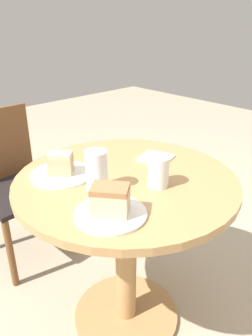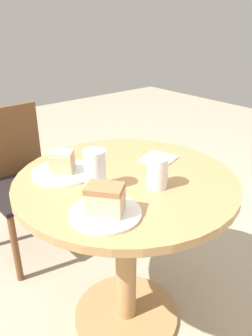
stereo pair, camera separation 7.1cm
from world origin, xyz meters
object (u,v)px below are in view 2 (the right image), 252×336
Objects in this scene: glass_lemonade at (95,172)px; plate_far at (105,213)px; chair at (21,179)px; cake_slice_near at (62,162)px; cake_slice_far at (105,199)px; glass_water at (157,174)px; plate_near at (63,173)px.

plate_far is at bearing -114.92° from glass_lemonade.
chair is at bearing 87.49° from glass_lemonade.
cake_slice_near is 0.77× the size of cake_slice_far.
chair is at bearing 98.60° from glass_water.
plate_far is 0.19m from glass_lemonade.
glass_lemonade is at bearing 143.56° from glass_water.
glass_water reaches higher than plate_near.
cake_slice_near is at bearing 82.43° from plate_far.
plate_near is 1.05× the size of plate_far.
chair is at bearing 84.15° from plate_near.
glass_water reaches higher than cake_slice_near.
cake_slice_near is at bearing 90.00° from plate_near.
plate_near is at bearing 99.26° from glass_lemonade.
glass_water is at bearing -36.44° from glass_lemonade.
glass_water reaches higher than plate_far.
plate_near is (-0.07, -0.64, 0.30)m from chair.
glass_lemonade is at bearing -80.74° from cake_slice_near.
glass_lemonade is at bearing -94.90° from chair.
plate_far is at bearing -97.57° from plate_near.
chair is 0.73m from cake_slice_near.
glass_lemonade is (0.03, -0.18, 0.06)m from plate_near.
plate_far is at bearing -153.43° from cake_slice_far.
glass_water is at bearing -56.25° from plate_near.
glass_water is (0.26, 0.03, -0.00)m from cake_slice_far.
plate_near is 0.19m from glass_lemonade.
chair is 7.49× the size of glass_water.
glass_water reaches higher than chair.
glass_water is at bearing 6.34° from cake_slice_far.
plate_near is at bearing -90.00° from cake_slice_near.
glass_lemonade is 1.31× the size of glass_water.
chair reaches higher than plate_far.
cake_slice_near is 0.96× the size of glass_water.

